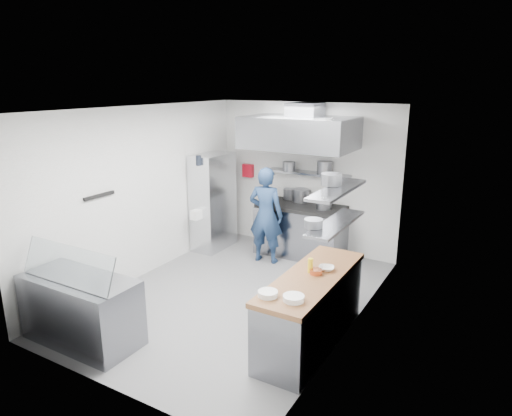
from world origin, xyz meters
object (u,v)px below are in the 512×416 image
Objects in this scene: chef at (266,215)px; wire_rack at (213,202)px; display_case at (81,310)px; gas_range at (301,231)px.

chef is 0.94× the size of wire_rack.
wire_rack reaches higher than display_case.
gas_range is at bearing 74.98° from display_case.
gas_range is 1.07× the size of display_case.
display_case is (-1.10, -4.10, -0.03)m from gas_range.
chef is at bearing 78.57° from display_case.
chef is 1.16× the size of display_case.
gas_range is at bearing 17.26° from wire_rack.
wire_rack is 3.67m from display_case.
wire_rack is (-1.23, 0.13, 0.06)m from chef.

